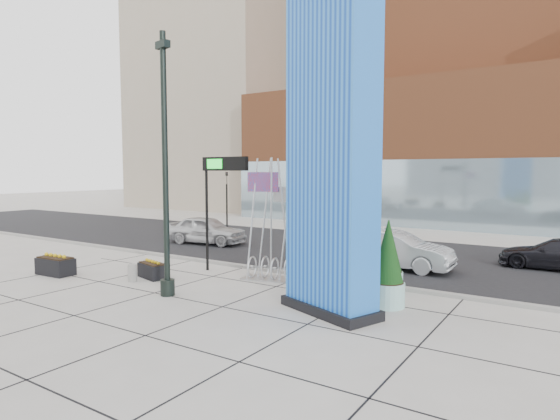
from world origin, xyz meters
The scene contains 20 objects.
ground centered at (0.00, 0.00, 0.00)m, with size 160.00×160.00×0.00m, color #9E9991.
street_asphalt centered at (0.00, 10.00, 0.01)m, with size 80.00×12.00×0.02m, color black.
curb_edge centered at (0.00, 4.00, 0.06)m, with size 80.00×0.30×0.12m, color gray.
tower_podium centered at (1.00, 27.00, 5.50)m, with size 34.00×10.00×11.00m, color #99502C.
tower_glass_front centered at (1.00, 22.20, 2.50)m, with size 34.00×0.60×5.00m, color #8CA5B2.
building_beige_left centered at (-26.00, 34.00, 17.00)m, with size 18.00×20.00×34.00m, color gray.
blue_pylon centered at (4.01, 0.31, 4.91)m, with size 3.33×2.36×10.17m.
lamp_post centered at (-1.40, -0.96, 3.52)m, with size 0.57×0.47×8.61m.
public_art_sculpture centered at (0.16, 2.84, 1.22)m, with size 2.23×1.46×4.67m.
concrete_bollard centered at (-4.00, -0.27, 0.33)m, with size 0.34×0.34×0.66m, color gray.
overhead_street_sign centered at (-2.20, 2.80, 4.05)m, with size 2.22×0.24×4.72m.
round_planter_east centered at (4.60, 3.53, 1.19)m, with size 1.01×1.01×2.52m.
round_planter_mid centered at (5.20, 1.80, 1.27)m, with size 1.08×1.08×2.69m.
round_planter_west centered at (3.80, 3.60, 1.10)m, with size 0.93×0.93×2.33m.
box_planter_north centered at (-3.80, 0.54, 0.33)m, with size 1.41×0.95×0.71m.
box_planter_south centered at (-7.50, -1.20, 0.39)m, with size 1.60×0.87×0.86m.
car_white_west centered at (-7.84, 8.11, 0.79)m, with size 1.87×4.65×1.58m, color silver.
car_silver_mid centered at (3.49, 7.30, 0.80)m, with size 1.69×4.85×1.60m, color #B0B3B8.
car_dark_east centered at (9.32, 10.84, 0.65)m, with size 1.84×4.51×1.31m, color black.
traffic_signal centered at (-12.00, 15.00, 2.30)m, with size 0.15×0.18×4.10m.
Camera 1 is at (10.11, -11.77, 4.13)m, focal length 30.00 mm.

